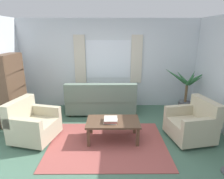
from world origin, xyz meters
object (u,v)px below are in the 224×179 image
at_px(armchair_left, 32,124).
at_px(book_stack_on_table, 111,120).
at_px(armchair_right, 193,124).
at_px(potted_plant, 186,92).
at_px(coffee_table, 113,123).
at_px(couch, 101,101).
at_px(bookshelf, 14,91).

relative_size(armchair_left, book_stack_on_table, 3.33).
relative_size(armchair_left, armchair_right, 1.03).
bearing_deg(armchair_left, potted_plant, -55.21).
bearing_deg(coffee_table, armchair_left, 179.10).
bearing_deg(coffee_table, armchair_right, 0.56).
xyz_separation_m(couch, armchair_left, (-1.39, -1.41, -0.01)).
bearing_deg(couch, bookshelf, 12.60).
bearing_deg(armchair_right, armchair_left, -100.87).
bearing_deg(potted_plant, couch, -178.72).
bearing_deg(armchair_right, coffee_table, -100.13).
relative_size(armchair_right, bookshelf, 0.57).
relative_size(book_stack_on_table, potted_plant, 0.24).
distance_m(book_stack_on_table, bookshelf, 2.63).
bearing_deg(armchair_left, armchair_right, -76.61).
relative_size(coffee_table, potted_plant, 0.86).
xyz_separation_m(couch, armchair_right, (1.99, -1.42, -0.01)).
distance_m(couch, armchair_right, 2.45).
xyz_separation_m(armchair_right, book_stack_on_table, (-1.73, -0.07, 0.12)).
relative_size(potted_plant, bookshelf, 0.74).
distance_m(couch, coffee_table, 1.47).
xyz_separation_m(armchair_right, potted_plant, (0.38, 1.47, 0.23)).
bearing_deg(book_stack_on_table, armchair_right, 2.15).
height_order(armchair_left, armchair_right, same).
height_order(potted_plant, bookshelf, bookshelf).
distance_m(armchair_left, book_stack_on_table, 1.66).
xyz_separation_m(couch, book_stack_on_table, (0.26, -1.49, 0.11)).
bearing_deg(coffee_table, potted_plant, 35.83).
xyz_separation_m(coffee_table, book_stack_on_table, (-0.05, -0.05, 0.10)).
height_order(couch, armchair_right, couch).
relative_size(couch, armchair_right, 1.94).
bearing_deg(couch, potted_plant, -178.72).
xyz_separation_m(book_stack_on_table, potted_plant, (2.11, 1.54, 0.11)).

